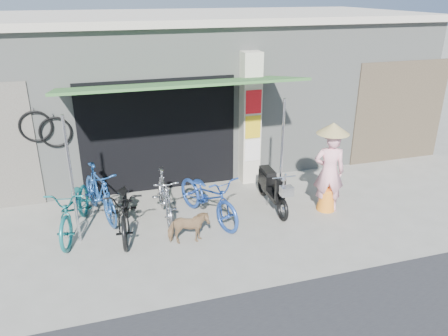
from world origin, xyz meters
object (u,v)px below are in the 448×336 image
object	(u,v)px
bike_black	(125,208)
bike_teal	(75,208)
bike_blue	(100,192)
bike_navy	(208,196)
nun	(329,169)
moped	(272,188)
street_dog	(188,228)
bike_silver	(164,197)

from	to	relation	value
bike_black	bike_teal	bearing A→B (deg)	168.53
bike_blue	bike_navy	distance (m)	2.15
nun	moped	bearing A→B (deg)	-3.42
bike_navy	street_dog	bearing A→B (deg)	-147.39
bike_teal	nun	distance (m)	4.95
moped	bike_silver	bearing A→B (deg)	179.73
bike_blue	bike_black	size ratio (longest dim) A/B	0.93
bike_navy	moped	size ratio (longest dim) A/B	1.16
bike_blue	street_dog	world-z (taller)	bike_blue
bike_teal	moped	distance (m)	3.88
bike_blue	bike_teal	bearing A→B (deg)	-149.91
bike_teal	moped	bearing A→B (deg)	11.70
bike_blue	bike_navy	bearing A→B (deg)	-36.69
bike_black	bike_navy	xyz separation A→B (m)	(1.60, 0.02, 0.01)
bike_black	bike_navy	world-z (taller)	bike_navy
bike_silver	bike_navy	size ratio (longest dim) A/B	0.87
street_dog	nun	distance (m)	3.09
bike_blue	bike_black	bearing A→B (deg)	-77.68
bike_blue	bike_silver	size ratio (longest dim) A/B	1.06
bike_silver	moped	size ratio (longest dim) A/B	1.00
bike_blue	bike_silver	world-z (taller)	bike_blue
bike_navy	moped	xyz separation A→B (m)	(1.40, 0.15, -0.08)
bike_teal	street_dog	bearing A→B (deg)	-14.41
bike_teal	bike_navy	xyz separation A→B (m)	(2.48, -0.24, -0.00)
bike_silver	bike_navy	bearing A→B (deg)	-15.07
bike_silver	nun	world-z (taller)	nun
bike_teal	moped	size ratio (longest dim) A/B	1.17
street_dog	moped	bearing A→B (deg)	-60.32
bike_blue	moped	xyz separation A→B (m)	(3.42, -0.58, -0.10)
bike_teal	street_dog	distance (m)	2.16
bike_teal	bike_silver	distance (m)	1.66
bike_black	bike_silver	size ratio (longest dim) A/B	1.14
bike_black	nun	bearing A→B (deg)	1.22
bike_black	moped	size ratio (longest dim) A/B	1.14
moped	street_dog	bearing A→B (deg)	-153.48
bike_silver	nun	xyz separation A→B (m)	(3.24, -0.55, 0.42)
bike_black	bike_silver	bearing A→B (deg)	23.67
bike_black	bike_silver	world-z (taller)	bike_silver
bike_blue	bike_silver	distance (m)	1.30
bike_silver	moped	distance (m)	2.22
bike_blue	moped	size ratio (longest dim) A/B	1.06
bike_blue	moped	distance (m)	3.47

